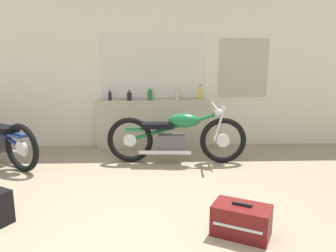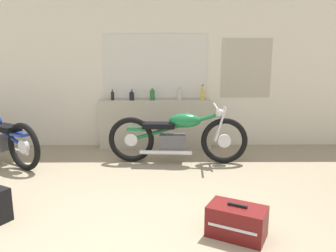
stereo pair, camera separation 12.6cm
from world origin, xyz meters
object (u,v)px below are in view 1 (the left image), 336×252
at_px(motorcycle_green, 176,136).
at_px(bottle_center, 150,94).
at_px(bottle_leftmost, 110,95).
at_px(bottle_rightmost, 200,93).
at_px(bottle_right_center, 177,94).
at_px(bottle_left_center, 129,96).
at_px(hard_case_darkred, 241,220).

bearing_deg(motorcycle_green, bottle_center, 114.48).
xyz_separation_m(bottle_leftmost, motorcycle_green, (1.14, -0.91, -0.53)).
distance_m(bottle_center, bottle_rightmost, 0.90).
bearing_deg(bottle_rightmost, bottle_right_center, -174.17).
height_order(bottle_left_center, bottle_right_center, bottle_right_center).
distance_m(bottle_right_center, hard_case_darkred, 3.21).
bearing_deg(bottle_leftmost, bottle_left_center, -1.77).
distance_m(bottle_center, bottle_right_center, 0.49).
bearing_deg(bottle_center, hard_case_darkred, -74.03).
xyz_separation_m(bottle_leftmost, bottle_left_center, (0.35, -0.01, -0.00)).
relative_size(bottle_left_center, bottle_right_center, 0.79).
xyz_separation_m(bottle_rightmost, motorcycle_green, (-0.48, -0.93, -0.56)).
xyz_separation_m(bottle_leftmost, bottle_center, (0.72, 0.01, 0.02)).
distance_m(bottle_rightmost, hard_case_darkred, 3.23).
height_order(bottle_center, bottle_right_center, bottle_center).
bearing_deg(bottle_leftmost, hard_case_darkred, -62.63).
relative_size(bottle_leftmost, bottle_right_center, 0.83).
bearing_deg(bottle_center, bottle_rightmost, 0.44).
bearing_deg(hard_case_darkred, bottle_center, 105.97).
height_order(bottle_center, bottle_rightmost, bottle_rightmost).
bearing_deg(bottle_left_center, bottle_rightmost, 1.14).
height_order(bottle_right_center, motorcycle_green, bottle_right_center).
relative_size(bottle_left_center, bottle_rightmost, 0.68).
bearing_deg(motorcycle_green, hard_case_darkred, -77.85).
distance_m(bottle_left_center, motorcycle_green, 1.31).
height_order(bottle_left_center, motorcycle_green, bottle_left_center).
relative_size(bottle_right_center, motorcycle_green, 0.11).
bearing_deg(bottle_rightmost, motorcycle_green, -117.58).
bearing_deg(bottle_left_center, hard_case_darkred, -67.84).
bearing_deg(motorcycle_green, bottle_left_center, 131.18).
distance_m(bottle_rightmost, motorcycle_green, 1.19).
xyz_separation_m(bottle_center, hard_case_darkred, (0.89, -3.11, -0.84)).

